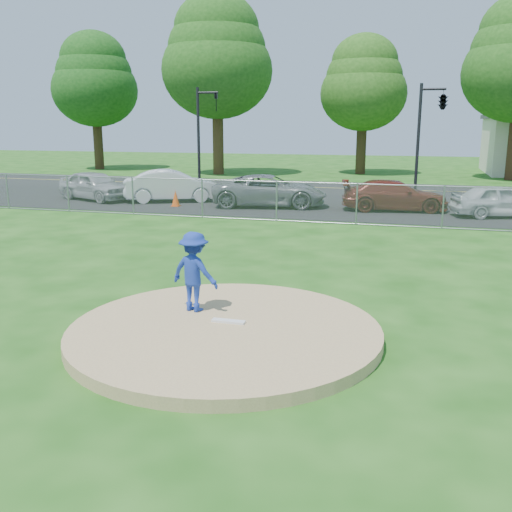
{
  "coord_description": "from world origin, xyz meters",
  "views": [
    {
      "loc": [
        3.04,
        -8.84,
        3.62
      ],
      "look_at": [
        0.0,
        2.0,
        1.0
      ],
      "focal_mm": 40.0,
      "sensor_mm": 36.0,
      "label": 1
    }
  ],
  "objects": [
    {
      "name": "parked_car_silver",
      "position": [
        -11.92,
        15.61,
        0.71
      ],
      "size": [
        4.43,
        3.08,
        1.4
      ],
      "primitive_type": "imported",
      "rotation": [
        0.0,
        0.0,
        1.19
      ],
      "color": "#A9A9AD",
      "rests_on": "parking_lot"
    },
    {
      "name": "ground",
      "position": [
        0.0,
        10.0,
        0.0
      ],
      "size": [
        120.0,
        120.0,
        0.0
      ],
      "primitive_type": "plane",
      "color": "#174A10",
      "rests_on": "ground"
    },
    {
      "name": "chain_link_fence",
      "position": [
        0.0,
        12.0,
        0.75
      ],
      "size": [
        40.0,
        0.06,
        1.5
      ],
      "primitive_type": "cube",
      "color": "gray",
      "rests_on": "ground"
    },
    {
      "name": "pitchers_mound",
      "position": [
        0.0,
        0.0,
        0.1
      ],
      "size": [
        5.4,
        5.4,
        0.2
      ],
      "primitive_type": "cylinder",
      "color": "tan",
      "rests_on": "ground"
    },
    {
      "name": "traffic_signal_left",
      "position": [
        -8.76,
        22.0,
        3.36
      ],
      "size": [
        1.28,
        0.2,
        5.6
      ],
      "color": "black",
      "rests_on": "ground"
    },
    {
      "name": "tree_left",
      "position": [
        -11.0,
        31.0,
        8.24
      ],
      "size": [
        7.84,
        7.84,
        12.53
      ],
      "color": "#3B2A15",
      "rests_on": "ground"
    },
    {
      "name": "parked_car_white",
      "position": [
        -8.07,
        16.11,
        0.75
      ],
      "size": [
        4.75,
        3.32,
        1.49
      ],
      "primitive_type": "imported",
      "rotation": [
        0.0,
        0.0,
        2.01
      ],
      "color": "white",
      "rests_on": "parking_lot"
    },
    {
      "name": "street",
      "position": [
        0.0,
        24.0,
        0.0
      ],
      "size": [
        60.0,
        7.0,
        0.01
      ],
      "primitive_type": "cube",
      "color": "black",
      "rests_on": "ground"
    },
    {
      "name": "parked_car_pearl",
      "position": [
        6.3,
        15.35,
        0.66
      ],
      "size": [
        4.06,
        2.51,
        1.29
      ],
      "primitive_type": "imported",
      "rotation": [
        0.0,
        0.0,
        1.85
      ],
      "color": "silver",
      "rests_on": "parking_lot"
    },
    {
      "name": "parking_lot",
      "position": [
        0.0,
        16.5,
        0.01
      ],
      "size": [
        50.0,
        8.0,
        0.01
      ],
      "primitive_type": "cube",
      "color": "black",
      "rests_on": "ground"
    },
    {
      "name": "traffic_signal_center",
      "position": [
        3.97,
        22.0,
        4.61
      ],
      "size": [
        1.42,
        2.48,
        5.6
      ],
      "color": "black",
      "rests_on": "ground"
    },
    {
      "name": "tree_far_left",
      "position": [
        -22.0,
        33.0,
        7.06
      ],
      "size": [
        6.72,
        6.72,
        10.74
      ],
      "color": "#332312",
      "rests_on": "ground"
    },
    {
      "name": "pitcher",
      "position": [
        -0.82,
        0.68,
        0.95
      ],
      "size": [
        1.07,
        0.77,
        1.49
      ],
      "primitive_type": "imported",
      "rotation": [
        0.0,
        0.0,
        2.89
      ],
      "color": "#1C359A",
      "rests_on": "pitchers_mound"
    },
    {
      "name": "traffic_cone",
      "position": [
        -7.28,
        14.62,
        0.37
      ],
      "size": [
        0.37,
        0.37,
        0.72
      ],
      "primitive_type": "cone",
      "color": "#FF550D",
      "rests_on": "parking_lot"
    },
    {
      "name": "tree_center",
      "position": [
        -1.0,
        34.0,
        6.47
      ],
      "size": [
        6.16,
        6.16,
        9.84
      ],
      "color": "#322312",
      "rests_on": "ground"
    },
    {
      "name": "pitching_rubber",
      "position": [
        0.0,
        0.2,
        0.22
      ],
      "size": [
        0.6,
        0.15,
        0.04
      ],
      "primitive_type": "cube",
      "color": "white",
      "rests_on": "pitchers_mound"
    },
    {
      "name": "parked_car_darkred",
      "position": [
        2.18,
        15.97,
        0.65
      ],
      "size": [
        4.64,
        2.44,
        1.28
      ],
      "primitive_type": "imported",
      "rotation": [
        0.0,
        0.0,
        1.72
      ],
      "color": "maroon",
      "rests_on": "parking_lot"
    },
    {
      "name": "parked_car_gray",
      "position": [
        -3.23,
        15.74,
        0.71
      ],
      "size": [
        5.39,
        3.19,
        1.41
      ],
      "primitive_type": "imported",
      "rotation": [
        0.0,
        0.0,
        1.75
      ],
      "color": "slate",
      "rests_on": "parking_lot"
    }
  ]
}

